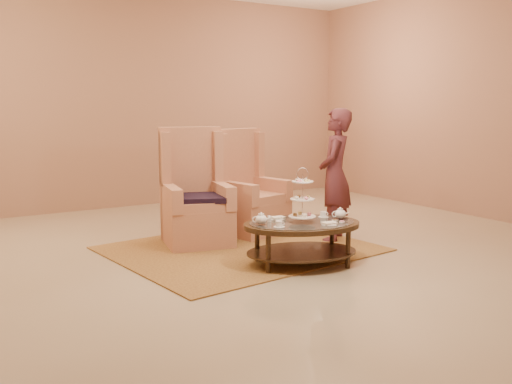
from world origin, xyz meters
TOP-DOWN VIEW (x-y plane):
  - ground at (0.00, 0.00)m, footprint 8.00×8.00m
  - ceiling at (0.00, 0.00)m, footprint 8.00×8.00m
  - wall_back at (0.00, 4.00)m, footprint 8.00×0.04m
  - wall_right at (4.00, 0.00)m, footprint 0.04×8.00m
  - rug at (-0.05, 0.54)m, footprint 3.05×2.64m
  - tea_table at (0.17, -0.37)m, footprint 1.44×1.19m
  - armchair_left at (-0.36, 1.10)m, footprint 0.91×0.93m
  - armchair_right at (0.47, 1.25)m, footprint 0.88×0.90m
  - person at (1.19, 0.34)m, footprint 0.71×0.69m

SIDE VIEW (x-z plane):
  - ground at x=0.00m, z-range 0.00..0.00m
  - ceiling at x=0.00m, z-range -0.01..0.01m
  - rug at x=-0.05m, z-range 0.00..0.01m
  - tea_table at x=0.17m, z-range -0.14..0.90m
  - armchair_right at x=0.47m, z-range -0.23..1.14m
  - armchair_left at x=-0.36m, z-range -0.23..1.18m
  - person at x=1.19m, z-range 0.00..1.64m
  - wall_back at x=0.00m, z-range 0.00..3.50m
  - wall_right at x=4.00m, z-range 0.00..3.50m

